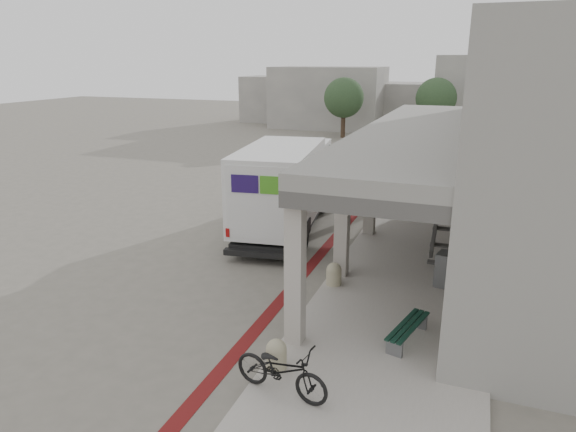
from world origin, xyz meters
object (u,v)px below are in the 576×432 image
at_px(fedex_truck, 285,184).
at_px(bench, 408,329).
at_px(bicycle_black, 281,370).
at_px(utility_cabinet, 445,269).

height_order(fedex_truck, bench, fedex_truck).
xyz_separation_m(fedex_truck, bicycle_black, (3.53, -9.57, -1.10)).
height_order(bench, bicycle_black, bicycle_black).
height_order(bench, utility_cabinet, utility_cabinet).
height_order(utility_cabinet, bicycle_black, bicycle_black).
relative_size(bench, bicycle_black, 0.90).
height_order(fedex_truck, utility_cabinet, fedex_truck).
bearing_deg(utility_cabinet, fedex_truck, 162.92).
xyz_separation_m(fedex_truck, bench, (5.49, -6.83, -1.33)).
bearing_deg(bench, bicycle_black, -111.18).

